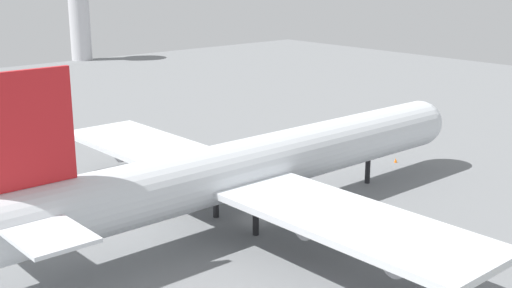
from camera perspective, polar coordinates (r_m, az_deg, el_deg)
ground_plane at (r=77.97m, az=-0.00°, el=-6.43°), size 274.38×274.38×0.00m
cargo_airplane at (r=75.62m, az=-0.19°, el=-1.90°), size 68.59×62.72×20.10m
safety_cone_nose at (r=101.76m, az=11.87°, el=-1.37°), size 0.48×0.48×0.68m
control_tower at (r=214.43m, az=-14.97°, el=11.57°), size 11.90×11.90×28.40m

